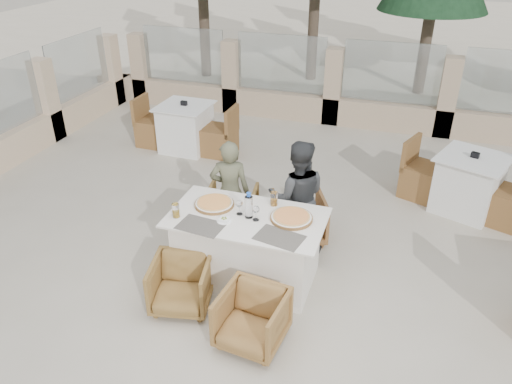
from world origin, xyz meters
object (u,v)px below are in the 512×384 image
(armchair_far_right, at_px, (299,218))
(diner_right, at_px, (297,197))
(armchair_near_right, at_px, (252,319))
(armchair_near_left, at_px, (181,284))
(armchair_far_left, at_px, (232,209))
(pizza_right, at_px, (291,217))
(water_bottle, at_px, (249,205))
(wine_glass_centre, at_px, (239,206))
(bg_table_b, at_px, (468,184))
(bg_table_a, at_px, (186,127))
(pizza_left, at_px, (214,203))
(dining_table, at_px, (247,248))
(wine_glass_near, at_px, (256,212))
(olive_dish, at_px, (224,219))
(beer_glass_left, at_px, (176,210))
(beer_glass_right, at_px, (274,199))
(diner_left, at_px, (230,191))

(armchair_far_right, distance_m, diner_right, 0.46)
(armchair_near_right, bearing_deg, armchair_near_left, 169.84)
(armchair_near_right, relative_size, diner_right, 0.43)
(armchair_far_left, distance_m, armchair_far_right, 0.84)
(pizza_right, bearing_deg, water_bottle, -167.67)
(diner_right, bearing_deg, wine_glass_centre, 41.15)
(armchair_near_left, xyz_separation_m, bg_table_b, (2.76, 2.88, 0.12))
(armchair_near_left, xyz_separation_m, bg_table_a, (-1.61, 3.53, 0.12))
(armchair_near_left, bearing_deg, pizza_left, 72.43)
(water_bottle, bearing_deg, bg_table_b, 44.81)
(dining_table, xyz_separation_m, pizza_right, (0.45, 0.09, 0.41))
(dining_table, distance_m, wine_glass_near, 0.49)
(armchair_near_left, distance_m, bg_table_b, 3.99)
(olive_dish, height_order, bg_table_b, olive_dish)
(water_bottle, height_order, armchair_near_left, water_bottle)
(beer_glass_left, relative_size, olive_dish, 1.35)
(water_bottle, relative_size, olive_dish, 2.57)
(pizza_right, distance_m, bg_table_a, 3.80)
(wine_glass_centre, bearing_deg, beer_glass_right, 45.56)
(armchair_far_right, bearing_deg, beer_glass_right, 52.19)
(wine_glass_centre, bearing_deg, olive_dish, -119.28)
(armchair_far_left, xyz_separation_m, armchair_near_right, (0.85, -1.72, -0.01))
(dining_table, bearing_deg, wine_glass_centre, 165.13)
(wine_glass_centre, relative_size, armchair_near_left, 0.32)
(olive_dish, height_order, armchair_far_right, olive_dish)
(wine_glass_near, distance_m, armchair_near_right, 1.06)
(wine_glass_near, height_order, diner_left, diner_left)
(beer_glass_right, relative_size, bg_table_b, 0.09)
(olive_dish, bearing_deg, bg_table_a, 121.84)
(armchair_near_right, relative_size, bg_table_a, 0.36)
(water_bottle, bearing_deg, dining_table, 178.47)
(dining_table, xyz_separation_m, pizza_left, (-0.40, 0.11, 0.41))
(wine_glass_centre, bearing_deg, diner_left, 118.85)
(diner_left, bearing_deg, armchair_near_left, 72.04)
(diner_left, height_order, bg_table_a, diner_left)
(bg_table_a, bearing_deg, bg_table_b, -7.35)
(armchair_far_right, xyz_separation_m, bg_table_b, (1.95, 1.34, 0.10))
(pizza_right, bearing_deg, armchair_far_right, 97.46)
(diner_left, bearing_deg, armchair_far_right, -179.25)
(pizza_right, relative_size, armchair_near_left, 0.74)
(armchair_far_right, relative_size, diner_left, 0.49)
(water_bottle, height_order, armchair_far_left, water_bottle)
(wine_glass_centre, relative_size, beer_glass_right, 1.21)
(pizza_right, height_order, beer_glass_right, beer_glass_right)
(wine_glass_near, distance_m, olive_dish, 0.33)
(armchair_far_left, xyz_separation_m, diner_right, (0.86, -0.15, 0.40))
(wine_glass_near, relative_size, armchair_near_left, 0.32)
(wine_glass_centre, height_order, bg_table_a, wine_glass_centre)
(beer_glass_right, height_order, bg_table_b, beer_glass_right)
(dining_table, xyz_separation_m, beer_glass_left, (-0.68, -0.23, 0.46))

